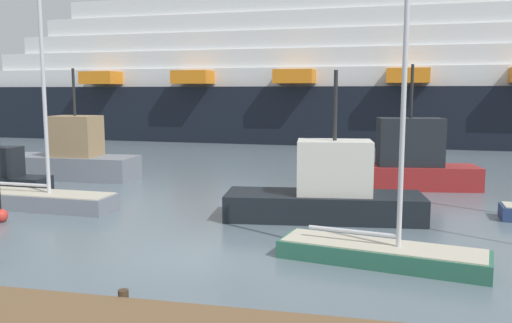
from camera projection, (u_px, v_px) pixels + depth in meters
The scene contains 8 objects.
ground_plane at pixel (192, 258), 16.73m from camera, with size 600.00×600.00×0.00m, color slate.
sailboat_2 at pixel (39, 197), 23.69m from camera, with size 7.18×2.11×10.36m.
sailboat_3 at pixel (382, 249), 16.15m from camera, with size 6.44×2.89×9.24m.
fishing_boat_0 at pixel (404, 163), 28.54m from camera, with size 8.27×3.38×6.59m.
fishing_boat_1 at pixel (327, 192), 21.63m from camera, with size 8.18×3.34×6.02m.
fishing_boat_2 at pixel (73, 157), 31.77m from camera, with size 7.92×2.68×6.51m.
channel_buoy_0 at pixel (1, 215), 21.26m from camera, with size 0.53×0.53×1.56m.
cruise_ship at pixel (406, 79), 54.50m from camera, with size 103.03×20.27×19.98m.
Camera 1 is at (5.48, -15.36, 5.19)m, focal length 37.41 mm.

